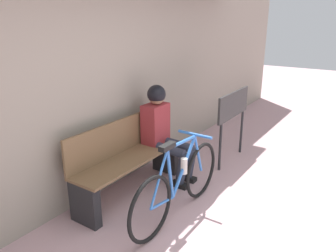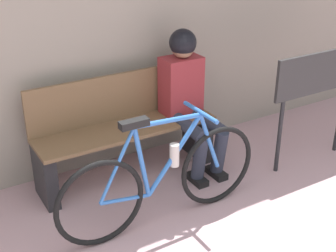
# 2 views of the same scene
# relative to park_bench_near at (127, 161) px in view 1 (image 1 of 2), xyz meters

# --- Properties ---
(storefront_wall) EXTENTS (12.00, 0.56, 3.20)m
(storefront_wall) POSITION_rel_park_bench_near_xyz_m (-0.40, 0.34, 1.26)
(storefront_wall) COLOR #9E9384
(storefront_wall) RESTS_ON ground_plane
(park_bench_near) EXTENTS (1.53, 0.42, 0.87)m
(park_bench_near) POSITION_rel_park_bench_near_xyz_m (0.00, 0.00, 0.00)
(park_bench_near) COLOR brown
(park_bench_near) RESTS_ON ground_plane
(bicycle) EXTENTS (1.61, 0.40, 0.88)m
(bicycle) POSITION_rel_park_bench_near_xyz_m (-0.06, -0.75, -0.04)
(bicycle) COLOR black
(bicycle) RESTS_ON ground_plane
(person_seated) EXTENTS (0.34, 0.65, 1.21)m
(person_seated) POSITION_rel_park_bench_near_xyz_m (0.55, -0.12, 0.29)
(person_seated) COLOR #2D3342
(person_seated) RESTS_ON ground_plane
(signboard) EXTENTS (0.93, 0.04, 1.02)m
(signboard) POSITION_rel_park_bench_near_xyz_m (1.53, -0.64, 0.37)
(signboard) COLOR #232326
(signboard) RESTS_ON ground_plane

